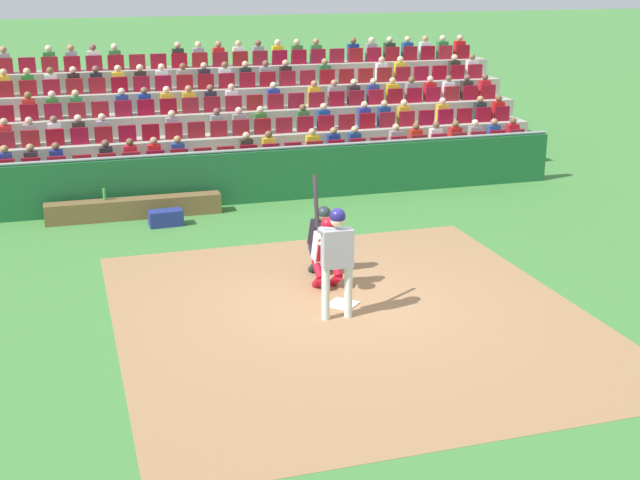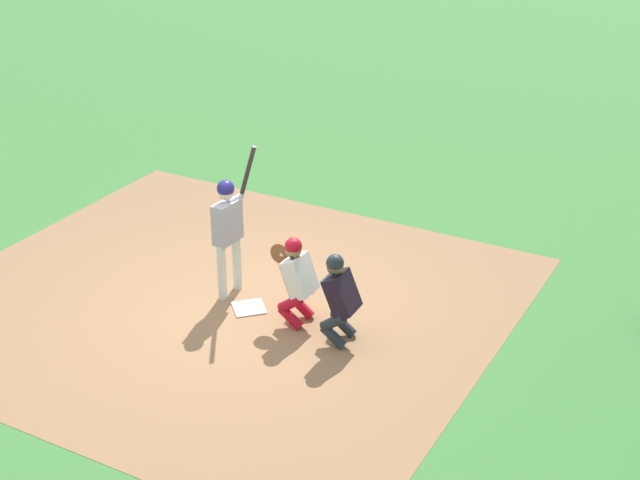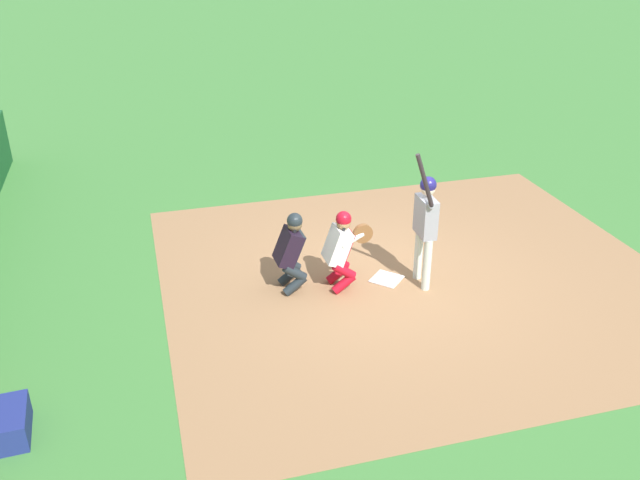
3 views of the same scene
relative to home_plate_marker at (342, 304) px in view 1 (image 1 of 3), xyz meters
The scene contains 11 objects.
ground_plane 0.02m from the home_plate_marker, ahead, with size 160.00×160.00×0.00m, color #3F7E38.
infield_dirt_patch 0.50m from the home_plate_marker, 90.00° to the left, with size 7.31×8.00×0.01m, color #9A704B.
home_plate_marker is the anchor object (origin of this frame).
batter_at_plate 1.24m from the home_plate_marker, 61.62° to the left, with size 0.58×0.48×2.28m.
catcher_crouching 1.05m from the home_plate_marker, 87.46° to the right, with size 0.47×0.72×1.30m.
home_plate_umpire 1.67m from the home_plate_marker, 94.50° to the right, with size 0.48×0.47×1.29m.
dugout_wall 6.65m from the home_plate_marker, 90.00° to the right, with size 15.08×0.24×1.28m.
dugout_bench 6.70m from the home_plate_marker, 65.03° to the right, with size 3.78×0.40×0.44m, color brown.
water_bottle_on_bench 7.05m from the home_plate_marker, 60.75° to the right, with size 0.07×0.07×0.26m, color green.
equipment_duffel_bag 5.75m from the home_plate_marker, 67.06° to the right, with size 0.71×0.36×0.34m, color navy.
bleacher_stand 11.32m from the home_plate_marker, 90.02° to the right, with size 17.23×4.60×3.19m.
Camera 1 is at (4.03, 12.33, 5.34)m, focal length 48.01 mm.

